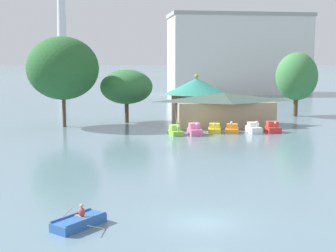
# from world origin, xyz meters

# --- Properties ---
(ground_plane) EXTENTS (2000.00, 2000.00, 0.00)m
(ground_plane) POSITION_xyz_m (0.00, 0.00, 0.00)
(ground_plane) COLOR slate
(rowboat_with_rower) EXTENTS (3.32, 3.30, 1.42)m
(rowboat_with_rower) POSITION_xyz_m (-7.07, 0.34, 0.28)
(rowboat_with_rower) COLOR #2D60AD
(rowboat_with_rower) RESTS_ON ground
(pedal_boat_lime) EXTENTS (1.69, 2.87, 1.31)m
(pedal_boat_lime) POSITION_xyz_m (3.56, 32.65, 0.48)
(pedal_boat_lime) COLOR #8CCC3F
(pedal_boat_lime) RESTS_ON ground
(pedal_boat_pink) EXTENTS (1.55, 2.70, 1.67)m
(pedal_boat_pink) POSITION_xyz_m (5.99, 32.28, 0.58)
(pedal_boat_pink) COLOR pink
(pedal_boat_pink) RESTS_ON ground
(pedal_boat_yellow) EXTENTS (2.21, 3.07, 1.42)m
(pedal_boat_yellow) POSITION_xyz_m (8.95, 33.94, 0.46)
(pedal_boat_yellow) COLOR yellow
(pedal_boat_yellow) RESTS_ON ground
(pedal_boat_orange) EXTENTS (2.37, 3.01, 1.63)m
(pedal_boat_orange) POSITION_xyz_m (11.13, 33.33, 0.45)
(pedal_boat_orange) COLOR orange
(pedal_boat_orange) RESTS_ON ground
(pedal_boat_white) EXTENTS (1.41, 2.94, 1.68)m
(pedal_boat_white) POSITION_xyz_m (13.96, 33.03, 0.54)
(pedal_boat_white) COLOR white
(pedal_boat_white) RESTS_ON ground
(pedal_boat_red) EXTENTS (1.80, 2.50, 1.55)m
(pedal_boat_red) POSITION_xyz_m (16.51, 32.92, 0.56)
(pedal_boat_red) COLOR red
(pedal_boat_red) RESTS_ON ground
(boathouse) EXTENTS (14.92, 7.05, 4.76)m
(boathouse) POSITION_xyz_m (11.67, 39.97, 2.49)
(boathouse) COLOR tan
(boathouse) RESTS_ON ground
(green_roof_pavilion) EXTENTS (10.81, 10.81, 7.09)m
(green_roof_pavilion) POSITION_xyz_m (10.18, 51.90, 3.61)
(green_roof_pavilion) COLOR #993328
(green_roof_pavilion) RESTS_ON ground
(shoreline_tree_tall_left) EXTENTS (10.04, 10.04, 12.64)m
(shoreline_tree_tall_left) POSITION_xyz_m (-10.86, 42.19, 8.24)
(shoreline_tree_tall_left) COLOR brown
(shoreline_tree_tall_left) RESTS_ON ground
(shoreline_tree_mid) EXTENTS (7.88, 7.88, 7.98)m
(shoreline_tree_mid) POSITION_xyz_m (-1.83, 45.67, 5.39)
(shoreline_tree_mid) COLOR brown
(shoreline_tree_mid) RESTS_ON ground
(shoreline_tree_right) EXTENTS (6.92, 6.92, 10.68)m
(shoreline_tree_right) POSITION_xyz_m (26.86, 49.90, 6.66)
(shoreline_tree_right) COLOR brown
(shoreline_tree_right) RESTS_ON ground
(background_building_block) EXTENTS (39.21, 14.88, 22.23)m
(background_building_block) POSITION_xyz_m (33.06, 105.02, 11.13)
(background_building_block) COLOR silver
(background_building_block) RESTS_ON ground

